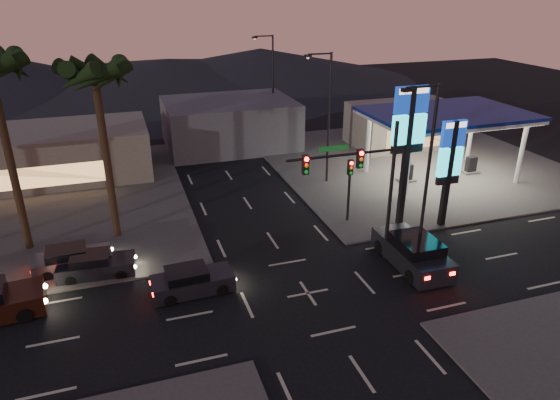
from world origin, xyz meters
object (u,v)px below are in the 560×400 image
object	(u,v)px
car_lane_a_front	(191,281)
traffic_signal_mast	(363,176)
pylon_sign_tall	(409,130)
pylon_sign_short	(450,158)
car_lane_b_front	(72,259)
gas_station	(447,117)
car_lane_b_mid	(96,265)
suv_station	(413,252)

from	to	relation	value
car_lane_a_front	traffic_signal_mast	bearing A→B (deg)	0.07
pylon_sign_tall	pylon_sign_short	world-z (taller)	pylon_sign_tall
pylon_sign_short	car_lane_b_front	bearing A→B (deg)	175.68
gas_station	traffic_signal_mast	world-z (taller)	traffic_signal_mast
car_lane_b_mid	suv_station	size ratio (longest dim) A/B	0.77
traffic_signal_mast	car_lane_a_front	xyz separation A→B (m)	(-9.32, -0.01, -4.59)
pylon_sign_tall	suv_station	size ratio (longest dim) A/B	1.66
pylon_sign_short	suv_station	bearing A→B (deg)	-140.40
car_lane_a_front	pylon_sign_tall	bearing A→B (deg)	14.07
pylon_sign_short	car_lane_b_front	world-z (taller)	pylon_sign_short
traffic_signal_mast	suv_station	distance (m)	5.32
traffic_signal_mast	car_lane_b_front	size ratio (longest dim) A/B	1.87
pylon_sign_short	suv_station	size ratio (longest dim) A/B	1.29
car_lane_b_front	suv_station	xyz separation A→B (m)	(17.93, -5.42, 0.20)
pylon_sign_short	car_lane_a_front	distance (m)	17.23
car_lane_b_front	car_lane_b_mid	distance (m)	1.61
car_lane_a_front	gas_station	bearing A→B (deg)	24.93
gas_station	pylon_sign_short	distance (m)	9.02
gas_station	pylon_sign_short	bearing A→B (deg)	-123.69
car_lane_b_mid	gas_station	bearing A→B (deg)	14.61
pylon_sign_tall	car_lane_b_front	xyz separation A→B (m)	(-19.94, 0.69, -5.76)
traffic_signal_mast	car_lane_b_front	xyz separation A→B (m)	(-15.19, 4.20, -4.59)
pylon_sign_short	traffic_signal_mast	size ratio (longest dim) A/B	0.88
car_lane_a_front	car_lane_b_front	bearing A→B (deg)	144.31
pylon_sign_tall	pylon_sign_short	xyz separation A→B (m)	(2.50, -1.00, -1.74)
car_lane_b_mid	car_lane_a_front	bearing A→B (deg)	-34.58
suv_station	pylon_sign_tall	bearing A→B (deg)	67.04
gas_station	car_lane_b_front	xyz separation A→B (m)	(-27.44, -5.81, -4.44)
car_lane_b_front	car_lane_b_mid	size ratio (longest dim) A/B	1.03
car_lane_a_front	car_lane_b_mid	xyz separation A→B (m)	(-4.63, 3.19, -0.02)
gas_station	suv_station	world-z (taller)	gas_station
gas_station	pylon_sign_tall	distance (m)	10.01
car_lane_b_front	car_lane_a_front	bearing A→B (deg)	-35.69
pylon_sign_tall	car_lane_b_front	size ratio (longest dim) A/B	2.10
pylon_sign_tall	suv_station	xyz separation A→B (m)	(-2.00, -4.72, -5.56)
car_lane_a_front	car_lane_b_mid	bearing A→B (deg)	145.42
pylon_sign_short	car_lane_b_mid	bearing A→B (deg)	178.19
traffic_signal_mast	pylon_sign_tall	bearing A→B (deg)	36.52
pylon_sign_short	car_lane_b_mid	distance (m)	21.59
pylon_sign_tall	suv_station	world-z (taller)	pylon_sign_tall
gas_station	traffic_signal_mast	distance (m)	15.82
car_lane_b_mid	suv_station	xyz separation A→B (m)	(16.69, -4.39, 0.22)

